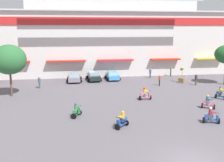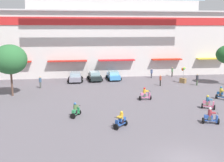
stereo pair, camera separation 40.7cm
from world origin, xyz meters
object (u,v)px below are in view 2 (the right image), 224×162
Objects in this scene: plaza_tree_2 at (10,59)px; scooter_rider_4 at (145,95)px; scooter_rider_0 at (121,121)px; parked_car_2 at (113,75)px; parked_car_0 at (75,77)px; pedestrian_3 at (172,71)px; balloon_vendor_cart at (183,77)px; scooter_rider_8 at (221,94)px; scooter_rider_7 at (76,111)px; pedestrian_2 at (152,73)px; parked_car_1 at (95,76)px; pedestrian_1 at (40,81)px; pedestrian_0 at (160,80)px; pedestrian_4 at (197,79)px; scooter_rider_5 at (211,117)px; scooter_rider_6 at (208,103)px.

scooter_rider_4 is (16.03, -4.21, -3.95)m from plaza_tree_2.
parked_car_2 is at bearing 83.50° from scooter_rider_0.
pedestrian_3 is (16.86, 2.02, 0.23)m from parked_car_0.
pedestrian_3 is at bearing 86.74° from balloon_vendor_cart.
scooter_rider_7 is at bearing -167.22° from scooter_rider_8.
scooter_rider_8 is 15.00m from pedestrian_2.
parked_car_1 is 2.61× the size of scooter_rider_8.
balloon_vendor_cart reaches higher than scooter_rider_8.
pedestrian_1 reaches higher than parked_car_1.
pedestrian_1 is (-17.33, 0.89, 0.02)m from pedestrian_0.
pedestrian_4 is (17.90, -5.46, 0.24)m from parked_car_0.
parked_car_0 is 17.16m from scooter_rider_7.
pedestrian_3 is (16.85, 19.18, 0.38)m from scooter_rider_7.
plaza_tree_2 reaches higher than scooter_rider_5.
parked_car_0 is at bearing -175.14° from parked_car_2.
pedestrian_3 is (4.97, 22.69, 0.37)m from scooter_rider_5.
pedestrian_0 is at bearing -41.89° from parked_car_2.
parked_car_1 is 19.99m from scooter_rider_6.
pedestrian_2 reaches higher than pedestrian_0.
pedestrian_4 is (22.83, -1.33, 0.02)m from pedestrian_1.
pedestrian_4 is (9.74, 6.77, 0.34)m from scooter_rider_4.
pedestrian_4 reaches higher than scooter_rider_4.
balloon_vendor_cart is at bearing 74.87° from scooter_rider_5.
pedestrian_3 is (4.02, 0.94, 0.03)m from pedestrian_2.
parked_car_1 reaches higher than parked_car_0.
scooter_rider_5 is at bearing -67.25° from parked_car_1.
pedestrian_1 is at bearing 176.67° from pedestrian_4.
scooter_rider_6 is at bearing -33.49° from pedestrian_1.
plaza_tree_2 reaches higher than pedestrian_2.
pedestrian_1 reaches higher than scooter_rider_5.
scooter_rider_6 is at bearing 64.62° from scooter_rider_5.
scooter_rider_0 is at bearing -120.04° from pedestrian_3.
parked_car_0 is 23.85m from scooter_rider_5.
plaza_tree_2 reaches higher than parked_car_2.
pedestrian_4 is 2.43m from balloon_vendor_cart.
plaza_tree_2 is 16.92m from parked_car_2.
balloon_vendor_cart is (21.48, 0.68, -0.04)m from pedestrian_1.
scooter_rider_8 reaches higher than scooter_rider_0.
parked_car_1 is 17.74m from scooter_rider_7.
parked_car_2 is 2.32× the size of pedestrian_2.
parked_car_0 is 2.47× the size of pedestrian_4.
pedestrian_1 reaches higher than pedestrian_0.
scooter_rider_6 is 22.51m from pedestrian_1.
scooter_rider_0 is at bearing -112.65° from pedestrian_2.
scooter_rider_7 is at bearing -125.12° from pedestrian_2.
scooter_rider_0 is at bearing -88.01° from parked_car_1.
balloon_vendor_cart reaches higher than scooter_rider_6.
pedestrian_4 is at bearing 5.66° from plaza_tree_2.
pedestrian_4 is at bearing -21.28° from parked_car_1.
scooter_rider_5 reaches higher than parked_car_1.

